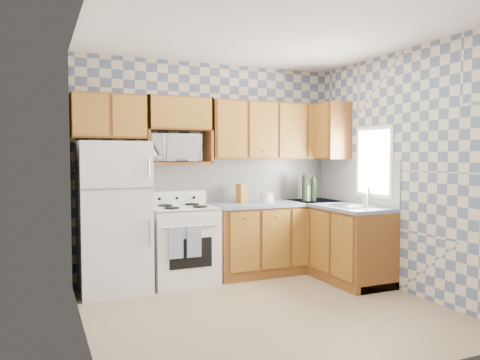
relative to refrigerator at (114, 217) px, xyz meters
name	(u,v)px	position (x,y,z in m)	size (l,w,h in m)	color
floor	(266,310)	(1.27, -1.25, -0.84)	(3.40, 3.40, 0.00)	#90785C
back_wall	(210,169)	(1.27, 0.35, 0.51)	(3.40, 0.02, 2.70)	slate
right_wall	(401,171)	(2.97, -1.25, 0.51)	(0.02, 3.20, 2.70)	slate
backsplash_back	(239,180)	(1.68, 0.34, 0.36)	(2.60, 0.01, 0.56)	white
backsplash_right	(356,181)	(2.96, -0.45, 0.36)	(0.01, 1.60, 0.56)	white
refrigerator	(114,217)	(0.00, 0.00, 0.00)	(0.75, 0.70, 1.68)	silver
stove_body	(183,246)	(0.80, 0.03, -0.39)	(0.76, 0.65, 0.90)	silver
cooktop	(182,208)	(0.80, 0.03, 0.07)	(0.76, 0.65, 0.03)	silver
backguard	(176,198)	(0.80, 0.30, 0.16)	(0.76, 0.08, 0.17)	silver
dish_towel_left	(176,243)	(0.62, -0.32, -0.29)	(0.17, 0.03, 0.35)	navy
dish_towel_right	(194,242)	(0.84, -0.32, -0.29)	(0.17, 0.03, 0.35)	navy
base_cabinets_back	(277,238)	(2.10, 0.05, -0.40)	(1.75, 0.60, 0.88)	brown
base_cabinets_right	(336,242)	(2.67, -0.45, -0.40)	(0.60, 1.60, 0.88)	brown
countertop_back	(278,204)	(2.10, 0.05, 0.06)	(1.77, 0.63, 0.04)	slate
countertop_right	(336,205)	(2.67, -0.45, 0.06)	(0.63, 1.60, 0.04)	slate
upper_cabinets_back	(273,131)	(2.10, 0.19, 1.01)	(1.75, 0.33, 0.74)	brown
upper_cabinets_fridge	(108,117)	(-0.02, 0.19, 1.13)	(0.82, 0.33, 0.50)	brown
upper_cabinets_right	(326,131)	(2.81, 0.00, 1.01)	(0.33, 0.70, 0.74)	brown
microwave_shelf	(178,163)	(0.80, 0.19, 0.60)	(0.80, 0.33, 0.03)	brown
microwave	(173,148)	(0.74, 0.19, 0.78)	(0.60, 0.41, 0.33)	silver
sink	(354,206)	(2.67, -0.80, 0.09)	(0.48, 0.40, 0.03)	#B7B7BC
window	(374,162)	(2.96, -0.80, 0.61)	(0.02, 0.66, 0.86)	silver
bottle_0	(305,189)	(2.49, 0.01, 0.25)	(0.07, 0.07, 0.33)	black
bottle_1	(313,189)	(2.59, -0.05, 0.24)	(0.07, 0.07, 0.31)	black
bottle_2	(313,190)	(2.64, 0.05, 0.23)	(0.07, 0.07, 0.29)	#653709
knife_block	(242,193)	(1.62, 0.13, 0.20)	(0.11, 0.11, 0.24)	brown
electric_kettle	(308,193)	(2.57, 0.05, 0.18)	(0.16, 0.16, 0.21)	silver
food_containers	(266,198)	(1.94, 0.05, 0.14)	(0.19, 0.19, 0.12)	beige
soap_bottle	(365,200)	(2.71, -0.96, 0.17)	(0.06, 0.06, 0.17)	beige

